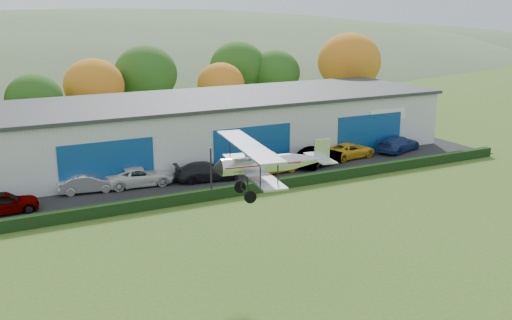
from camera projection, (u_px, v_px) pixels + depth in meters
name	position (u px, v px, depth m)	size (l,w,h in m)	color
ground	(366.00, 295.00, 27.26)	(300.00, 300.00, 0.00)	#3B591C
apron	(236.00, 174.00, 46.67)	(48.00, 9.00, 0.05)	black
hedge	(263.00, 186.00, 42.43)	(46.00, 0.60, 0.80)	black
hangar	(223.00, 125.00, 52.88)	(40.60, 12.60, 5.30)	#B2B7BC
tree_belt	(139.00, 80.00, 61.21)	(75.70, 13.22, 10.12)	#3D2614
distant_hills	(17.00, 111.00, 149.43)	(430.00, 196.00, 56.00)	#4C6642
car_0	(3.00, 203.00, 37.61)	(1.76, 4.37, 1.49)	gray
car_1	(88.00, 183.00, 41.98)	(1.45, 4.15, 1.37)	silver
car_2	(140.00, 176.00, 43.60)	(2.34, 5.08, 1.41)	silver
car_3	(207.00, 171.00, 44.86)	(2.01, 4.95, 1.44)	black
car_4	(271.00, 163.00, 46.84)	(1.84, 4.57, 1.56)	gold
car_5	(319.00, 157.00, 48.86)	(1.71, 4.91, 1.62)	gray
car_6	(350.00, 150.00, 51.55)	(2.22, 4.81, 1.34)	gold
car_7	(398.00, 144.00, 53.75)	(2.06, 5.07, 1.47)	navy
biplane	(266.00, 162.00, 27.95)	(6.17, 7.07, 2.63)	silver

